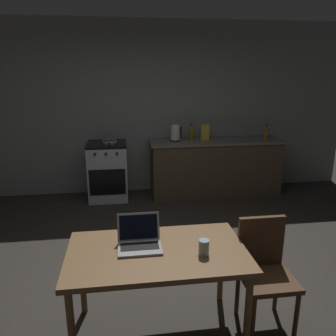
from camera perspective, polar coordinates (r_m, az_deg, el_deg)
ground_plane at (r=3.54m, az=-0.71°, el=-17.95°), size 12.00×12.00×0.00m
back_wall at (r=5.64m, az=-1.18°, el=9.97°), size 6.40×0.10×2.76m
kitchen_counter at (r=5.65m, az=7.93°, el=0.26°), size 2.16×0.64×0.90m
stove_oven at (r=5.44m, az=-10.12°, el=-0.47°), size 0.60×0.62×0.90m
dining_table at (r=2.57m, az=-1.83°, el=-15.11°), size 1.31×0.76×0.72m
chair at (r=2.87m, az=15.93°, el=-15.61°), size 0.40×0.40×0.87m
laptop at (r=2.57m, az=-4.85°, el=-12.18°), size 0.32×0.28×0.22m
electric_kettle at (r=5.37m, az=1.25°, el=5.91°), size 0.18×0.16×0.26m
bottle at (r=5.76m, az=16.26°, el=5.83°), size 0.08×0.08×0.24m
frying_pan at (r=5.30m, az=-9.84°, el=4.42°), size 0.24×0.41×0.05m
drinking_glass at (r=2.47m, az=6.06°, el=-13.19°), size 0.08×0.08×0.11m
cereal_box at (r=5.49m, az=6.28°, el=6.04°), size 0.13×0.05×0.25m
bottle_b at (r=5.50m, az=3.99°, el=6.04°), size 0.07×0.07×0.25m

